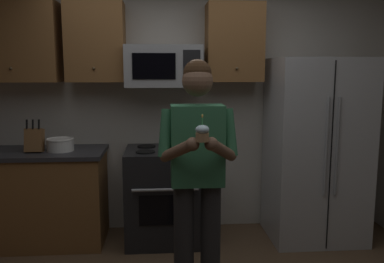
% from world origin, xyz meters
% --- Properties ---
extents(wall_back, '(4.40, 0.10, 2.60)m').
position_xyz_m(wall_back, '(0.00, 1.75, 1.30)').
color(wall_back, beige).
rests_on(wall_back, ground).
extents(oven_range, '(0.76, 0.70, 0.93)m').
position_xyz_m(oven_range, '(-0.15, 1.36, 0.46)').
color(oven_range, black).
rests_on(oven_range, ground).
extents(microwave, '(0.74, 0.41, 0.40)m').
position_xyz_m(microwave, '(-0.15, 1.48, 1.72)').
color(microwave, '#9EA0A5').
extents(refrigerator, '(0.90, 0.75, 1.80)m').
position_xyz_m(refrigerator, '(1.35, 1.32, 0.90)').
color(refrigerator, '#B7BABF').
rests_on(refrigerator, ground).
extents(cabinet_row_upper, '(2.78, 0.36, 0.76)m').
position_xyz_m(cabinet_row_upper, '(-0.72, 1.53, 1.95)').
color(cabinet_row_upper, brown).
extents(counter_left, '(1.44, 0.66, 0.92)m').
position_xyz_m(counter_left, '(-1.45, 1.38, 0.46)').
color(counter_left, brown).
rests_on(counter_left, ground).
extents(knife_block, '(0.16, 0.15, 0.32)m').
position_xyz_m(knife_block, '(-1.37, 1.33, 1.03)').
color(knife_block, brown).
rests_on(knife_block, counter_left).
extents(bowl_large_white, '(0.26, 0.26, 0.12)m').
position_xyz_m(bowl_large_white, '(-1.14, 1.36, 0.98)').
color(bowl_large_white, white).
rests_on(bowl_large_white, counter_left).
extents(person, '(0.60, 0.48, 1.76)m').
position_xyz_m(person, '(0.08, 0.32, 1.00)').
color(person, '#262628').
rests_on(person, ground).
extents(cupcake, '(0.09, 0.09, 0.17)m').
position_xyz_m(cupcake, '(0.08, -0.01, 1.29)').
color(cupcake, '#A87F56').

